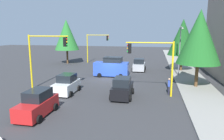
% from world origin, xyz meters
% --- Properties ---
extents(ground_plane, '(120.00, 120.00, 0.00)m').
position_xyz_m(ground_plane, '(0.00, 0.00, 0.00)').
color(ground_plane, '#353538').
extents(sidewalk_kerb, '(80.00, 4.00, 0.15)m').
position_xyz_m(sidewalk_kerb, '(-5.00, 10.50, 0.07)').
color(sidewalk_kerb, gray).
rests_on(sidewalk_kerb, ground).
extents(lane_arrow_near, '(2.40, 1.10, 1.10)m').
position_xyz_m(lane_arrow_near, '(11.51, -3.00, 0.01)').
color(lane_arrow_near, silver).
rests_on(lane_arrow_near, ground).
extents(traffic_signal_near_left, '(0.36, 4.59, 5.38)m').
position_xyz_m(traffic_signal_near_left, '(6.00, 5.65, 3.82)').
color(traffic_signal_near_left, yellow).
rests_on(traffic_signal_near_left, ground).
extents(traffic_signal_near_right, '(0.36, 4.59, 5.95)m').
position_xyz_m(traffic_signal_near_right, '(6.00, -5.74, 4.19)').
color(traffic_signal_near_right, yellow).
rests_on(traffic_signal_near_right, ground).
extents(traffic_signal_far_right, '(0.36, 4.59, 5.68)m').
position_xyz_m(traffic_signal_far_right, '(-14.00, -5.70, 4.02)').
color(traffic_signal_far_right, yellow).
rests_on(traffic_signal_far_right, ground).
extents(street_lamp_curbside, '(2.15, 0.28, 7.00)m').
position_xyz_m(street_lamp_curbside, '(-3.61, 9.20, 4.35)').
color(street_lamp_curbside, slate).
rests_on(street_lamp_curbside, ground).
extents(tree_roadside_mid, '(4.47, 4.47, 8.19)m').
position_xyz_m(tree_roadside_mid, '(-8.00, 10.00, 5.38)').
color(tree_roadside_mid, brown).
rests_on(tree_roadside_mid, ground).
extents(tree_roadside_near, '(4.71, 4.71, 8.64)m').
position_xyz_m(tree_roadside_near, '(2.00, 10.50, 5.68)').
color(tree_roadside_near, brown).
rests_on(tree_roadside_near, ground).
extents(tree_opposite_side, '(4.65, 4.65, 8.51)m').
position_xyz_m(tree_opposite_side, '(-12.00, -11.00, 5.60)').
color(tree_opposite_side, brown).
rests_on(tree_opposite_side, ground).
extents(delivery_van_blue, '(2.22, 4.80, 2.77)m').
position_xyz_m(delivery_van_blue, '(-2.00, -0.08, 1.28)').
color(delivery_van_blue, blue).
rests_on(delivery_van_blue, ground).
extents(car_red, '(3.99, 1.95, 1.98)m').
position_xyz_m(car_red, '(12.83, -2.79, 0.90)').
color(car_red, red).
rests_on(car_red, ground).
extents(car_white, '(3.63, 2.04, 1.98)m').
position_xyz_m(car_white, '(6.94, -2.97, 0.90)').
color(car_white, white).
rests_on(car_white, ground).
extents(car_black, '(3.86, 2.02, 1.98)m').
position_xyz_m(car_black, '(7.13, 2.84, 0.90)').
color(car_black, black).
rests_on(car_black, ground).
extents(car_silver, '(3.69, 2.09, 1.98)m').
position_xyz_m(car_silver, '(-7.08, 3.42, 0.90)').
color(car_silver, '#B2B5BA').
rests_on(car_silver, ground).
extents(pedestrian_crossing, '(0.40, 0.24, 1.70)m').
position_xyz_m(pedestrian_crossing, '(5.34, 7.32, 0.91)').
color(pedestrian_crossing, '#262638').
rests_on(pedestrian_crossing, ground).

